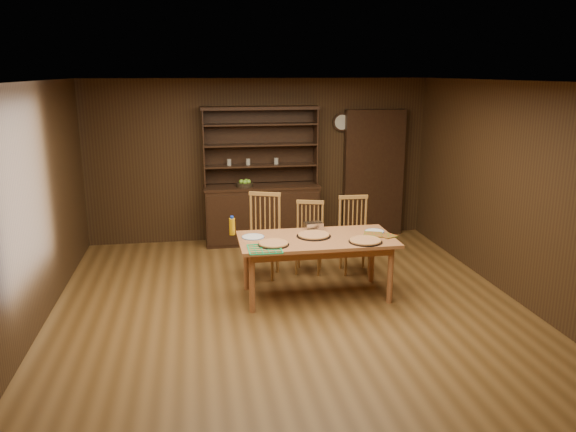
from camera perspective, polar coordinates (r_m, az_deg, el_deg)
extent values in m
plane|color=brown|center=(6.64, 0.27, -9.54)|extent=(6.00, 6.00, 0.00)
plane|color=white|center=(6.06, 0.31, 13.52)|extent=(6.00, 6.00, 0.00)
plane|color=#352311|center=(9.14, -2.93, 5.65)|extent=(5.50, 0.00, 5.50)
plane|color=#352311|center=(3.44, 8.95, -9.75)|extent=(5.50, 0.00, 5.50)
plane|color=#352311|center=(6.37, -24.89, 0.40)|extent=(0.00, 6.00, 6.00)
plane|color=#352311|center=(7.21, 22.39, 2.17)|extent=(0.00, 6.00, 6.00)
cube|color=black|center=(9.06, -2.67, 0.08)|extent=(1.80, 0.50, 0.90)
cube|color=black|center=(8.95, -2.71, 3.00)|extent=(1.84, 0.52, 0.04)
cube|color=black|center=(9.07, -2.93, 7.19)|extent=(1.80, 0.02, 1.20)
cube|color=black|center=(8.87, -8.58, 6.87)|extent=(0.02, 0.32, 1.20)
cube|color=black|center=(9.07, 2.82, 7.19)|extent=(0.02, 0.32, 1.20)
cube|color=black|center=(8.87, -2.87, 10.91)|extent=(1.84, 0.34, 0.05)
cylinder|color=gray|center=(8.92, -6.01, 5.45)|extent=(0.07, 0.07, 0.10)
cylinder|color=gray|center=(8.94, -4.08, 5.52)|extent=(0.07, 0.07, 0.10)
cube|color=black|center=(9.49, 8.66, 4.31)|extent=(1.00, 0.18, 2.10)
cylinder|color=black|center=(9.28, 5.47, 9.47)|extent=(0.30, 0.04, 0.30)
cylinder|color=beige|center=(9.25, 5.51, 9.46)|extent=(0.24, 0.01, 0.24)
cube|color=#B66D3F|center=(6.80, 2.91, -2.39)|extent=(1.88, 0.94, 0.04)
cylinder|color=#B66D3F|center=(6.46, -3.68, -6.83)|extent=(0.07, 0.07, 0.71)
cylinder|color=#B66D3F|center=(7.13, -4.27, -4.77)|extent=(0.07, 0.07, 0.71)
cylinder|color=#B66D3F|center=(6.82, 10.36, -5.90)|extent=(0.07, 0.07, 0.71)
cylinder|color=#B66D3F|center=(7.45, 8.52, -4.03)|extent=(0.07, 0.07, 0.71)
cube|color=#A06F36|center=(7.55, -2.66, -2.68)|extent=(0.59, 0.58, 0.04)
cylinder|color=#A06F36|center=(7.52, -4.24, -4.76)|extent=(0.04, 0.04, 0.45)
cylinder|color=#A06F36|center=(7.82, -3.60, -3.98)|extent=(0.04, 0.04, 0.45)
cylinder|color=#A06F36|center=(7.44, -1.62, -4.95)|extent=(0.04, 0.04, 0.45)
cylinder|color=#A06F36|center=(7.74, -1.07, -4.16)|extent=(0.04, 0.04, 0.45)
cube|color=#A06F36|center=(7.57, -2.37, 2.25)|extent=(0.42, 0.19, 0.05)
cube|color=#A06F36|center=(7.71, 2.10, -2.80)|extent=(0.50, 0.49, 0.04)
cylinder|color=#A06F36|center=(7.66, 0.83, -4.61)|extent=(0.03, 0.03, 0.39)
cylinder|color=#A06F36|center=(7.93, 1.10, -3.93)|extent=(0.03, 0.03, 0.39)
cylinder|color=#A06F36|center=(7.63, 3.12, -4.71)|extent=(0.03, 0.03, 0.39)
cylinder|color=#A06F36|center=(7.90, 3.31, -4.03)|extent=(0.03, 0.03, 0.39)
cube|color=#A06F36|center=(7.72, 2.27, 1.43)|extent=(0.38, 0.15, 0.05)
cube|color=#A06F36|center=(7.75, 6.84, -2.57)|extent=(0.44, 0.42, 0.04)
cylinder|color=#A06F36|center=(7.65, 5.88, -4.60)|extent=(0.04, 0.04, 0.42)
cylinder|color=#A06F36|center=(7.93, 5.37, -3.89)|extent=(0.04, 0.04, 0.42)
cylinder|color=#A06F36|center=(7.73, 8.25, -4.48)|extent=(0.04, 0.04, 0.42)
cylinder|color=#A06F36|center=(8.01, 7.66, -3.77)|extent=(0.04, 0.04, 0.42)
cube|color=#A06F36|center=(7.77, 6.66, 1.92)|extent=(0.41, 0.05, 0.05)
cylinder|color=black|center=(6.51, -1.48, -2.93)|extent=(0.36, 0.36, 0.01)
cylinder|color=tan|center=(6.50, -1.48, -2.80)|extent=(0.34, 0.34, 0.02)
torus|color=#D68C4C|center=(6.50, -1.48, -2.80)|extent=(0.34, 0.34, 0.03)
cylinder|color=black|center=(6.68, 7.88, -2.60)|extent=(0.40, 0.40, 0.01)
cylinder|color=tan|center=(6.67, 7.88, -2.48)|extent=(0.37, 0.37, 0.02)
torus|color=#D68C4C|center=(6.67, 7.88, -2.48)|extent=(0.38, 0.38, 0.03)
cylinder|color=black|center=(6.85, 2.63, -2.05)|extent=(0.42, 0.42, 0.01)
cylinder|color=tan|center=(6.84, 2.63, -1.93)|extent=(0.38, 0.38, 0.02)
torus|color=#D68C4C|center=(6.84, 2.63, -1.93)|extent=(0.39, 0.39, 0.03)
cylinder|color=silver|center=(6.80, -3.57, -2.14)|extent=(0.27, 0.27, 0.01)
torus|color=#2E548C|center=(6.80, -3.57, -2.12)|extent=(0.28, 0.28, 0.01)
cylinder|color=silver|center=(7.11, 8.78, -1.56)|extent=(0.24, 0.24, 0.01)
torus|color=#2E548C|center=(7.11, 8.78, -1.54)|extent=(0.24, 0.24, 0.01)
cube|color=white|center=(7.15, 2.60, -1.00)|extent=(0.24, 0.18, 0.09)
cylinder|color=orange|center=(6.92, -5.70, -1.08)|extent=(0.07, 0.07, 0.21)
cylinder|color=#1432A3|center=(6.89, -5.72, -0.13)|extent=(0.04, 0.04, 0.03)
cube|color=red|center=(6.95, 10.09, -2.00)|extent=(0.24, 0.24, 0.01)
cube|color=red|center=(6.97, 8.61, -1.86)|extent=(0.28, 0.28, 0.02)
cylinder|color=black|center=(8.86, -4.43, 3.19)|extent=(0.27, 0.27, 0.06)
sphere|color=#71AB2D|center=(8.85, -4.76, 3.49)|extent=(0.08, 0.08, 0.08)
sphere|color=#71AB2D|center=(8.89, -4.26, 3.55)|extent=(0.08, 0.08, 0.08)
sphere|color=#71AB2D|center=(8.81, -4.40, 3.44)|extent=(0.08, 0.08, 0.08)
sphere|color=#71AB2D|center=(8.84, -4.03, 3.49)|extent=(0.08, 0.08, 0.08)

